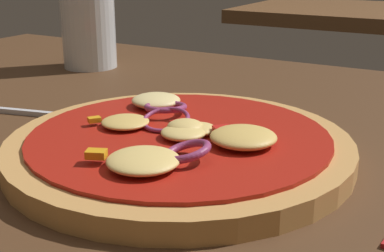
# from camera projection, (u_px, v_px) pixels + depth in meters

# --- Properties ---
(dining_table) EXTENTS (1.24, 0.82, 0.04)m
(dining_table) POSITION_uv_depth(u_px,v_px,m) (201.00, 187.00, 0.40)
(dining_table) COLOR #4C301C
(dining_table) RESTS_ON ground
(pizza) EXTENTS (0.27, 0.27, 0.03)m
(pizza) POSITION_uv_depth(u_px,v_px,m) (179.00, 144.00, 0.41)
(pizza) COLOR tan
(pizza) RESTS_ON dining_table
(fork) EXTENTS (0.17, 0.05, 0.01)m
(fork) POSITION_uv_depth(u_px,v_px,m) (46.00, 114.00, 0.51)
(fork) COLOR silver
(fork) RESTS_ON dining_table
(beer_glass) EXTENTS (0.07, 0.07, 0.13)m
(beer_glass) POSITION_uv_depth(u_px,v_px,m) (88.00, 26.00, 0.72)
(beer_glass) COLOR silver
(beer_glass) RESTS_ON dining_table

